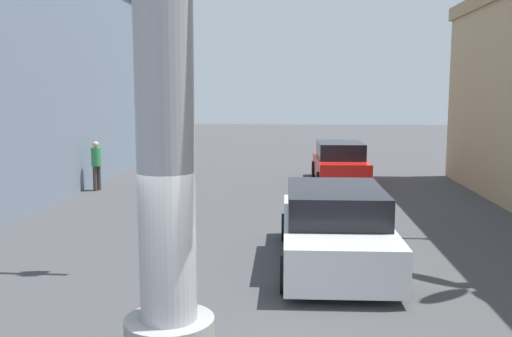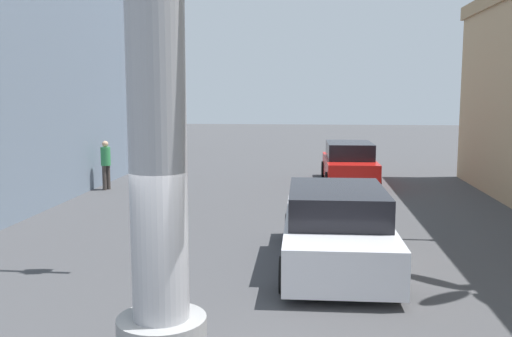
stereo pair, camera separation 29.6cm
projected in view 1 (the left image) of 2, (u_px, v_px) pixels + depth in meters
The scene contains 5 objects.
ground_plane at pixel (269, 219), 15.57m from camera, with size 92.55×92.55×0.00m, color #424244.
car_lead at pixel (334, 228), 11.40m from camera, with size 2.21×4.96×1.56m.
car_far at pixel (340, 164), 21.67m from camera, with size 2.02×4.50×1.56m.
palm_tree_mid_left at pixel (4, 14), 15.76m from camera, with size 3.40×3.12×9.39m.
pedestrian_far_left at pixel (96, 162), 19.95m from camera, with size 0.44×0.44×1.74m.
Camera 1 is at (0.69, -5.24, 3.43)m, focal length 40.00 mm.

